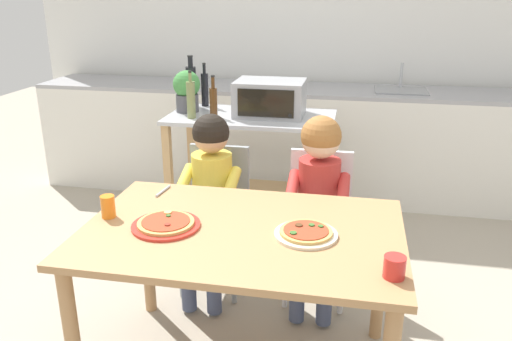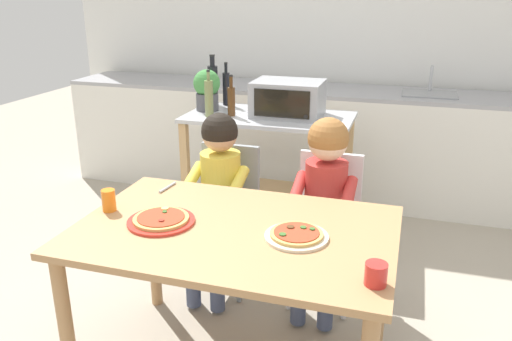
{
  "view_description": "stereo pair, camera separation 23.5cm",
  "coord_description": "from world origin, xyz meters",
  "views": [
    {
      "loc": [
        0.43,
        -1.87,
        1.66
      ],
      "look_at": [
        0.0,
        0.3,
        0.87
      ],
      "focal_mm": 36.08,
      "sensor_mm": 36.0,
      "label": 1
    },
    {
      "loc": [
        0.65,
        -1.81,
        1.66
      ],
      "look_at": [
        0.0,
        0.3,
        0.87
      ],
      "focal_mm": 36.08,
      "sensor_mm": 36.0,
      "label": 2
    }
  ],
  "objects": [
    {
      "name": "child_in_red_shirt",
      "position": [
        0.27,
        0.62,
        0.69
      ],
      "size": [
        0.32,
        0.42,
        1.03
      ],
      "color": "#424C6B",
      "rests_on": "ground"
    },
    {
      "name": "serving_spoon",
      "position": [
        -0.46,
        0.32,
        0.73
      ],
      "size": [
        0.03,
        0.14,
        0.01
      ],
      "primitive_type": "cylinder",
      "rotation": [
        0.0,
        1.57,
        1.46
      ],
      "color": "#B7BABF",
      "rests_on": "dining_table"
    },
    {
      "name": "dining_table",
      "position": [
        0.0,
        0.0,
        0.63
      ],
      "size": [
        1.32,
        0.87,
        0.72
      ],
      "color": "#AD7F51",
      "rests_on": "ground"
    },
    {
      "name": "dining_chair_right",
      "position": [
        0.27,
        0.74,
        0.48
      ],
      "size": [
        0.36,
        0.36,
        0.81
      ],
      "color": "silver",
      "rests_on": "ground"
    },
    {
      "name": "ground_plane",
      "position": [
        0.0,
        1.05,
        0.0
      ],
      "size": [
        10.46,
        10.46,
        0.0
      ],
      "primitive_type": "plane",
      "color": "#A89E8C"
    },
    {
      "name": "bottle_tall_green_wine",
      "position": [
        -0.71,
        1.56,
        1.02
      ],
      "size": [
        0.07,
        0.07,
        0.36
      ],
      "color": "black",
      "rests_on": "kitchen_island_cart"
    },
    {
      "name": "dining_chair_left",
      "position": [
        -0.31,
        0.72,
        0.48
      ],
      "size": [
        0.36,
        0.36,
        0.81
      ],
      "color": "gray",
      "rests_on": "ground"
    },
    {
      "name": "drinking_cup_orange",
      "position": [
        -0.59,
        0.0,
        0.77
      ],
      "size": [
        0.06,
        0.06,
        0.1
      ],
      "primitive_type": "cylinder",
      "color": "orange",
      "rests_on": "dining_table"
    },
    {
      "name": "potted_herb_plant",
      "position": [
        -0.69,
        1.4,
        1.01
      ],
      "size": [
        0.18,
        0.18,
        0.28
      ],
      "color": "#4C4C51",
      "rests_on": "kitchen_island_cart"
    },
    {
      "name": "child_in_yellow_shirt",
      "position": [
        -0.31,
        0.6,
        0.67
      ],
      "size": [
        0.32,
        0.42,
        1.02
      ],
      "color": "#424C6B",
      "rests_on": "ground"
    },
    {
      "name": "back_wall_tiled",
      "position": [
        0.0,
        2.67,
        1.35
      ],
      "size": [
        4.89,
        0.12,
        2.7
      ],
      "color": "white",
      "rests_on": "ground"
    },
    {
      "name": "kitchen_island_cart",
      "position": [
        -0.24,
        1.38,
        0.58
      ],
      "size": [
        1.09,
        0.57,
        0.86
      ],
      "color": "#B7BABF",
      "rests_on": "ground"
    },
    {
      "name": "pizza_plate_cream",
      "position": [
        0.27,
        -0.01,
        0.73
      ],
      "size": [
        0.26,
        0.26,
        0.03
      ],
      "color": "beige",
      "rests_on": "dining_table"
    },
    {
      "name": "drinking_cup_red",
      "position": [
        0.59,
        -0.27,
        0.76
      ],
      "size": [
        0.08,
        0.08,
        0.08
      ],
      "primitive_type": "cylinder",
      "color": "red",
      "rests_on": "dining_table"
    },
    {
      "name": "kitchen_counter",
      "position": [
        0.0,
        2.26,
        0.45
      ],
      "size": [
        4.4,
        0.6,
        1.1
      ],
      "color": "silver",
      "rests_on": "ground"
    },
    {
      "name": "bottle_brown_beer",
      "position": [
        -0.61,
        1.23,
        0.99
      ],
      "size": [
        0.06,
        0.06,
        0.3
      ],
      "color": "olive",
      "rests_on": "kitchen_island_cart"
    },
    {
      "name": "bottle_squat_spirits",
      "position": [
        -0.48,
        1.3,
        0.97
      ],
      "size": [
        0.05,
        0.05,
        0.27
      ],
      "color": "#4C2D14",
      "rests_on": "kitchen_island_cart"
    },
    {
      "name": "bottle_dark_olive_oil",
      "position": [
        -0.62,
        1.6,
        0.99
      ],
      "size": [
        0.05,
        0.05,
        0.3
      ],
      "color": "black",
      "rests_on": "kitchen_island_cart"
    },
    {
      "name": "toaster_oven",
      "position": [
        -0.12,
        1.4,
        0.98
      ],
      "size": [
        0.45,
        0.34,
        0.23
      ],
      "color": "#999BA0",
      "rests_on": "kitchen_island_cart"
    },
    {
      "name": "pizza_plate_red_rimmed",
      "position": [
        -0.31,
        -0.04,
        0.73
      ],
      "size": [
        0.29,
        0.29,
        0.03
      ],
      "color": "red",
      "rests_on": "dining_table"
    }
  ]
}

